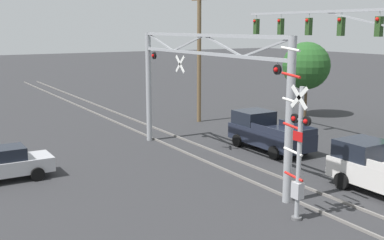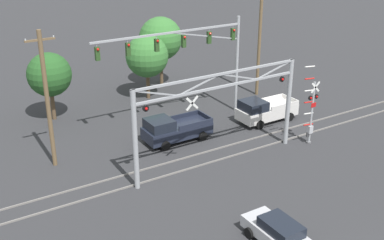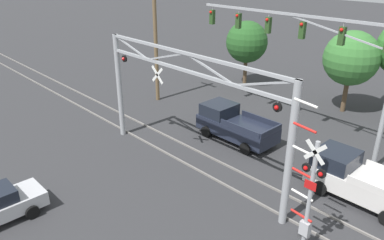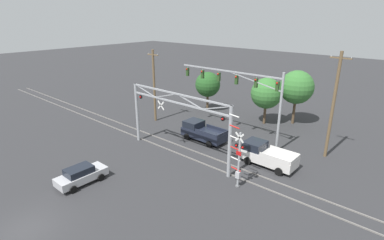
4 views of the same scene
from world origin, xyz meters
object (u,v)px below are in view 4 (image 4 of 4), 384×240
at_px(pickup_truck_lead, 202,132).
at_px(sedan_waiting, 81,175).
at_px(traffic_signal_span, 247,89).
at_px(background_tree_far_right_verge, 297,87).
at_px(background_tree_far_left_verge, 208,85).
at_px(utility_pole_right, 333,105).
at_px(crossing_signal_mast, 238,161).
at_px(background_tree_beyond_span, 266,93).
at_px(utility_pole_left, 154,85).
at_px(crossing_gantry, 177,117).
at_px(pickup_truck_following, 266,155).

height_order(pickup_truck_lead, sedan_waiting, pickup_truck_lead).
height_order(traffic_signal_span, background_tree_far_right_verge, traffic_signal_span).
distance_m(sedan_waiting, background_tree_far_left_verge, 22.43).
bearing_deg(background_tree_far_right_verge, sedan_waiting, -105.58).
xyz_separation_m(utility_pole_right, background_tree_far_left_verge, (-17.48, 3.94, -1.39)).
relative_size(sedan_waiting, background_tree_far_left_verge, 0.73).
relative_size(crossing_signal_mast, background_tree_far_right_verge, 0.89).
bearing_deg(background_tree_beyond_span, utility_pole_left, -143.47).
bearing_deg(background_tree_far_right_verge, utility_pole_left, -142.32).
height_order(sedan_waiting, background_tree_far_left_verge, background_tree_far_left_verge).
bearing_deg(crossing_gantry, pickup_truck_lead, 99.08).
bearing_deg(crossing_signal_mast, crossing_gantry, 173.18).
relative_size(pickup_truck_following, utility_pole_left, 0.55).
bearing_deg(sedan_waiting, background_tree_far_right_verge, 74.42).
bearing_deg(pickup_truck_following, background_tree_beyond_span, 119.02).
relative_size(sedan_waiting, background_tree_far_right_verge, 0.60).
bearing_deg(utility_pole_right, pickup_truck_lead, -157.61).
height_order(utility_pole_left, background_tree_beyond_span, utility_pole_left).
relative_size(crossing_gantry, utility_pole_right, 1.21).
height_order(crossing_gantry, sedan_waiting, crossing_gantry).
bearing_deg(pickup_truck_following, background_tree_far_left_verge, 146.68).
distance_m(traffic_signal_span, background_tree_far_right_verge, 9.09).
bearing_deg(background_tree_far_right_verge, background_tree_beyond_span, -137.90).
bearing_deg(pickup_truck_lead, crossing_signal_mast, -33.98).
bearing_deg(pickup_truck_lead, pickup_truck_following, -4.10).
height_order(utility_pole_right, background_tree_far_left_verge, utility_pole_right).
relative_size(traffic_signal_span, background_tree_beyond_span, 2.16).
distance_m(pickup_truck_lead, sedan_waiting, 13.26).
distance_m(crossing_gantry, traffic_signal_span, 7.85).
bearing_deg(background_tree_far_left_verge, utility_pole_left, -106.70).
bearing_deg(background_tree_far_right_verge, pickup_truck_lead, -114.42).
relative_size(background_tree_far_left_verge, background_tree_far_right_verge, 0.82).
relative_size(traffic_signal_span, pickup_truck_following, 2.53).
height_order(pickup_truck_following, utility_pole_left, utility_pole_left).
height_order(pickup_truck_lead, background_tree_beyond_span, background_tree_beyond_span).
relative_size(sedan_waiting, utility_pole_right, 0.40).
bearing_deg(traffic_signal_span, background_tree_far_left_verge, 148.14).
bearing_deg(utility_pole_left, utility_pole_right, 10.75).
xyz_separation_m(traffic_signal_span, background_tree_far_left_verge, (-9.78, 6.08, -1.99)).
relative_size(pickup_truck_lead, pickup_truck_following, 1.01).
relative_size(pickup_truck_following, background_tree_far_right_verge, 0.74).
bearing_deg(background_tree_beyond_span, crossing_gantry, -97.67).
height_order(traffic_signal_span, pickup_truck_lead, traffic_signal_span).
bearing_deg(background_tree_far_left_verge, utility_pole_right, -12.71).
bearing_deg(crossing_gantry, background_tree_far_right_verge, 74.32).
xyz_separation_m(pickup_truck_lead, pickup_truck_following, (7.88, -0.56, -0.00)).
distance_m(crossing_signal_mast, pickup_truck_following, 4.99).
bearing_deg(background_tree_far_left_verge, pickup_truck_lead, -54.72).
bearing_deg(background_tree_far_left_verge, sedan_waiting, -78.47).
bearing_deg(crossing_signal_mast, traffic_signal_span, 118.48).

